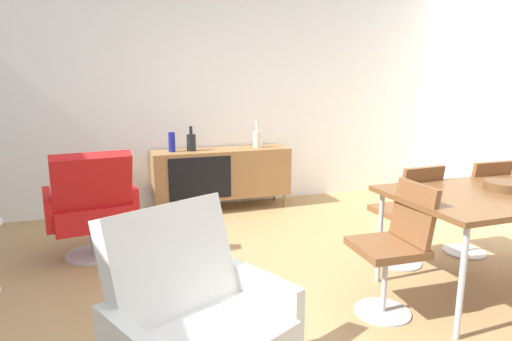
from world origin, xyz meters
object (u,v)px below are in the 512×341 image
(wooden_bowl_on_table, at_px, (504,186))
(vase_sculptural_dark, at_px, (172,142))
(dining_table, at_px, (505,197))
(armchair_black_shell, at_px, (194,319))
(sideboard, at_px, (221,173))
(dining_chair_back_left, at_px, (408,211))
(vase_ceramic_small, at_px, (257,138))
(vase_cobalt, at_px, (191,142))
(dining_chair_back_right, at_px, (475,203))
(dining_chair_near_window, at_px, (395,244))
(lounge_chair_red, at_px, (92,205))

(wooden_bowl_on_table, bearing_deg, vase_sculptural_dark, 126.44)
(dining_table, xyz_separation_m, armchair_black_shell, (-2.27, -0.46, -0.23))
(sideboard, relative_size, dining_chair_back_left, 1.87)
(vase_ceramic_small, xyz_separation_m, armchair_black_shell, (-1.37, -3.09, -0.36))
(vase_cobalt, distance_m, wooden_bowl_on_table, 3.12)
(vase_sculptural_dark, relative_size, dining_chair_back_right, 0.26)
(vase_ceramic_small, height_order, armchair_black_shell, vase_ceramic_small)
(armchair_black_shell, bearing_deg, dining_chair_near_window, 18.28)
(vase_sculptural_dark, height_order, dining_chair_back_left, vase_sculptural_dark)
(dining_chair_back_right, xyz_separation_m, armchair_black_shell, (-2.62, -1.02, -0.00))
(lounge_chair_red, xyz_separation_m, armchair_black_shell, (0.48, -2.03, 0.00))
(sideboard, height_order, wooden_bowl_on_table, wooden_bowl_on_table)
(vase_sculptural_dark, distance_m, vase_ceramic_small, 1.01)
(vase_sculptural_dark, distance_m, dining_chair_back_right, 3.09)
(sideboard, xyz_separation_m, armchair_black_shell, (-0.92, -3.09, 0.03))
(vase_sculptural_dark, distance_m, wooden_bowl_on_table, 3.24)
(vase_ceramic_small, bearing_deg, armchair_black_shell, -113.84)
(vase_cobalt, bearing_deg, wooden_bowl_on_table, -56.79)
(vase_cobalt, bearing_deg, armchair_black_shell, -100.49)
(lounge_chair_red, distance_m, armchair_black_shell, 2.09)
(dining_table, distance_m, lounge_chair_red, 3.17)
(vase_cobalt, bearing_deg, sideboard, -0.31)
(dining_table, height_order, dining_chair_near_window, dining_chair_near_window)
(sideboard, height_order, dining_chair_near_window, dining_chair_near_window)
(vase_sculptural_dark, height_order, vase_ceramic_small, vase_ceramic_small)
(vase_ceramic_small, bearing_deg, dining_chair_near_window, -89.69)
(dining_chair_back_left, bearing_deg, dining_table, -58.25)
(sideboard, xyz_separation_m, vase_sculptural_dark, (-0.57, 0.00, 0.39))
(sideboard, bearing_deg, dining_chair_back_right, -50.64)
(vase_cobalt, height_order, dining_table, vase_cobalt)
(dining_chair_back_right, bearing_deg, dining_table, -121.97)
(vase_sculptural_dark, bearing_deg, vase_ceramic_small, 0.00)
(dining_chair_back_left, distance_m, dining_chair_back_right, 0.69)
(sideboard, relative_size, vase_ceramic_small, 4.88)
(dining_chair_back_right, bearing_deg, dining_chair_back_left, 179.99)
(dining_chair_back_left, height_order, dining_chair_back_right, same)
(dining_table, xyz_separation_m, dining_chair_near_window, (-0.89, -0.00, -0.23))
(lounge_chair_red, bearing_deg, vase_ceramic_small, 29.90)
(dining_chair_back_right, relative_size, armchair_black_shell, 0.90)
(dining_chair_back_left, xyz_separation_m, dining_chair_back_right, (0.69, -0.00, 0.00))
(wooden_bowl_on_table, distance_m, lounge_chair_red, 3.18)
(sideboard, relative_size, dining_table, 1.00)
(vase_sculptural_dark, bearing_deg, armchair_black_shell, -96.53)
(dining_chair_back_left, height_order, lounge_chair_red, lounge_chair_red)
(dining_table, bearing_deg, armchair_black_shell, -168.55)
(wooden_bowl_on_table, bearing_deg, vase_cobalt, 123.21)
(dining_chair_near_window, xyz_separation_m, armchair_black_shell, (-1.38, -0.46, -0.00))
(dining_table, relative_size, dining_chair_back_left, 1.87)
(vase_cobalt, relative_size, dining_chair_back_right, 0.33)
(vase_ceramic_small, bearing_deg, vase_cobalt, 180.00)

